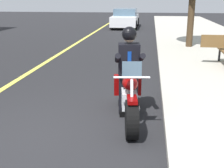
% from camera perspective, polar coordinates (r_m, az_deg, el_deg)
% --- Properties ---
extents(ground_plane, '(80.00, 80.00, 0.00)m').
position_cam_1_polar(ground_plane, '(5.11, -12.98, -10.21)').
color(ground_plane, black).
extents(motorcycle_main, '(2.22, 0.78, 1.26)m').
position_cam_1_polar(motorcycle_main, '(5.61, 3.34, -2.32)').
color(motorcycle_main, black).
rests_on(motorcycle_main, ground_plane).
extents(rider_main, '(0.67, 0.61, 1.74)m').
position_cam_1_polar(rider_main, '(5.63, 3.30, 3.94)').
color(rider_main, black).
rests_on(rider_main, ground_plane).
extents(car_silver, '(4.60, 1.92, 1.40)m').
position_cam_1_polar(car_silver, '(22.77, 2.62, 12.65)').
color(car_silver, white).
rests_on(car_silver, ground_plane).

